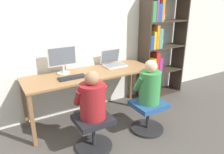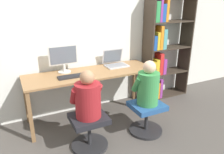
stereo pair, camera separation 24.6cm
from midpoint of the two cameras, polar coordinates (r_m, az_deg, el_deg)
name	(u,v)px [view 1 (the left image)]	position (r m, az deg, el deg)	size (l,w,h in m)	color
ground_plane	(102,126)	(3.42, -4.87, -12.74)	(14.00, 14.00, 0.00)	#4C4742
wall_back	(79,34)	(3.58, -10.54, 10.88)	(10.00, 0.05, 2.60)	silver
desk	(91,77)	(3.38, -7.60, -0.14)	(2.02, 0.64, 0.77)	olive
desktop_monitor	(63,59)	(3.34, -14.88, 4.50)	(0.44, 0.20, 0.42)	beige
laptop	(113,62)	(3.67, -1.57, 3.83)	(0.37, 0.32, 0.27)	#B7B7BC
keyboard	(72,77)	(3.17, -12.56, -0.14)	(0.39, 0.15, 0.03)	#232326
computer_mouse_by_keyboard	(90,74)	(3.23, -7.92, 0.63)	(0.06, 0.10, 0.03)	black
office_chair_left	(94,130)	(2.88, -7.36, -13.68)	(0.48, 0.48, 0.45)	#262628
office_chair_right	(148,114)	(3.23, 7.19, -9.66)	(0.48, 0.48, 0.45)	#262628
person_at_monitor	(92,98)	(2.67, -7.82, -5.61)	(0.39, 0.32, 0.61)	maroon
person_at_laptop	(150,85)	(3.04, 7.51, -2.05)	(0.36, 0.31, 0.62)	#388C47
bookshelf	(157,50)	(4.17, 10.02, 7.04)	(0.91, 0.33, 1.94)	#382D23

